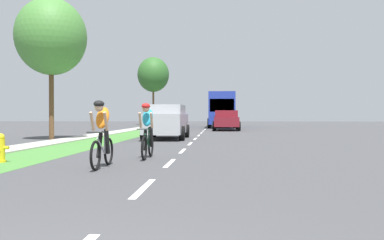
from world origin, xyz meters
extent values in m
plane|color=#424244|center=(0.00, 20.00, 0.00)|extent=(120.00, 120.00, 0.00)
cube|color=#478438|center=(-4.44, 20.00, 0.00)|extent=(2.21, 70.00, 0.01)
cube|color=#B2ADA3|center=(-6.24, 20.00, 0.00)|extent=(1.39, 70.00, 0.10)
cube|color=white|center=(0.00, 4.75, 0.00)|extent=(0.12, 1.80, 0.01)
cube|color=white|center=(0.00, 8.25, 0.00)|extent=(0.12, 1.80, 0.01)
cube|color=white|center=(0.00, 11.75, 0.00)|extent=(0.12, 1.80, 0.01)
cube|color=white|center=(0.00, 15.25, 0.00)|extent=(0.12, 1.80, 0.01)
cube|color=white|center=(0.00, 18.75, 0.00)|extent=(0.12, 1.80, 0.01)
cube|color=white|center=(0.00, 22.25, 0.00)|extent=(0.12, 1.80, 0.01)
cube|color=white|center=(0.00, 25.75, 0.00)|extent=(0.12, 1.80, 0.01)
cube|color=white|center=(0.00, 29.25, 0.00)|extent=(0.12, 1.80, 0.01)
cube|color=white|center=(0.00, 32.75, 0.00)|extent=(0.12, 1.80, 0.01)
cube|color=white|center=(0.00, 36.25, 0.00)|extent=(0.12, 1.80, 0.01)
cube|color=white|center=(0.00, 39.75, 0.00)|extent=(0.12, 1.80, 0.01)
cube|color=white|center=(0.00, 43.25, 0.00)|extent=(0.12, 1.80, 0.01)
cube|color=white|center=(0.00, 46.75, 0.00)|extent=(0.12, 1.80, 0.01)
cube|color=white|center=(0.00, 50.25, 0.00)|extent=(0.12, 1.80, 0.01)
cylinder|color=yellow|center=(-4.44, 8.07, 0.03)|extent=(0.28, 0.27, 0.06)
cylinder|color=yellow|center=(-4.44, 8.07, 0.34)|extent=(0.22, 0.22, 0.55)
sphere|color=yellow|center=(-4.44, 8.07, 0.66)|extent=(0.21, 0.21, 0.21)
cylinder|color=yellow|center=(-4.28, 8.07, 0.39)|extent=(0.12, 0.09, 0.09)
torus|color=black|center=(-1.47, 7.77, 0.34)|extent=(0.06, 0.68, 0.68)
torus|color=black|center=(-1.47, 6.73, 0.34)|extent=(0.06, 0.68, 0.68)
cylinder|color=#A5A8AD|center=(-1.47, 7.15, 0.52)|extent=(0.04, 0.59, 0.43)
cylinder|color=#A5A8AD|center=(-1.47, 7.43, 0.62)|extent=(0.04, 0.04, 0.55)
cylinder|color=#A5A8AD|center=(-1.47, 7.20, 0.85)|extent=(0.03, 0.55, 0.03)
cylinder|color=black|center=(-1.47, 6.75, 0.86)|extent=(0.42, 0.02, 0.02)
ellipsoid|color=orange|center=(-1.47, 7.27, 1.18)|extent=(0.30, 0.54, 0.63)
sphere|color=tan|center=(-1.47, 6.99, 1.42)|extent=(0.20, 0.20, 0.20)
ellipsoid|color=black|center=(-1.47, 6.99, 1.50)|extent=(0.24, 0.28, 0.16)
cylinder|color=tan|center=(-1.63, 6.99, 1.10)|extent=(0.07, 0.26, 0.45)
cylinder|color=tan|center=(-1.31, 6.99, 1.10)|extent=(0.07, 0.26, 0.45)
cylinder|color=black|center=(-1.57, 7.35, 0.52)|extent=(0.10, 0.30, 0.60)
cylinder|color=black|center=(-1.37, 7.30, 0.62)|extent=(0.10, 0.25, 0.61)
torus|color=black|center=(-0.78, 9.84, 0.34)|extent=(0.06, 0.68, 0.68)
torus|color=black|center=(-0.78, 8.80, 0.34)|extent=(0.06, 0.68, 0.68)
cylinder|color=#194C2D|center=(-0.78, 9.22, 0.52)|extent=(0.04, 0.59, 0.43)
cylinder|color=#194C2D|center=(-0.78, 9.50, 0.62)|extent=(0.04, 0.04, 0.55)
cylinder|color=#194C2D|center=(-0.78, 9.27, 0.85)|extent=(0.03, 0.55, 0.03)
cylinder|color=black|center=(-0.78, 8.82, 0.86)|extent=(0.42, 0.02, 0.02)
ellipsoid|color=#26A5CC|center=(-0.78, 9.34, 1.18)|extent=(0.30, 0.54, 0.63)
sphere|color=tan|center=(-0.78, 9.06, 1.42)|extent=(0.20, 0.20, 0.20)
ellipsoid|color=red|center=(-0.78, 9.06, 1.50)|extent=(0.24, 0.28, 0.16)
cylinder|color=tan|center=(-0.94, 9.06, 1.10)|extent=(0.07, 0.26, 0.45)
cylinder|color=tan|center=(-0.62, 9.06, 1.10)|extent=(0.07, 0.26, 0.45)
cylinder|color=black|center=(-0.88, 9.42, 0.52)|extent=(0.10, 0.30, 0.60)
cylinder|color=black|center=(-0.68, 9.37, 0.62)|extent=(0.10, 0.25, 0.61)
cube|color=#A5A8AD|center=(-1.50, 18.68, 0.81)|extent=(1.90, 4.70, 1.00)
cube|color=#A5A8AD|center=(-1.50, 18.88, 1.53)|extent=(1.71, 2.91, 0.52)
cube|color=#1E2833|center=(-1.50, 17.62, 1.41)|extent=(1.56, 0.08, 0.44)
cylinder|color=black|center=(-2.45, 17.27, 0.36)|extent=(0.25, 0.72, 0.72)
cylinder|color=black|center=(-0.55, 17.27, 0.36)|extent=(0.25, 0.72, 0.72)
cylinder|color=black|center=(-2.45, 20.09, 0.36)|extent=(0.25, 0.72, 0.72)
cylinder|color=black|center=(-0.55, 20.09, 0.36)|extent=(0.25, 0.72, 0.72)
cube|color=maroon|center=(1.83, 30.94, 0.72)|extent=(1.96, 5.10, 0.76)
cube|color=maroon|center=(1.83, 30.17, 1.32)|extent=(1.80, 1.78, 0.64)
cube|color=#1E2833|center=(1.83, 29.46, 1.30)|extent=(1.67, 0.08, 0.52)
cube|color=maroon|center=(0.93, 31.96, 1.02)|extent=(0.08, 2.80, 0.40)
cube|color=maroon|center=(2.73, 31.96, 1.02)|extent=(0.08, 2.80, 0.40)
cube|color=maroon|center=(1.83, 33.45, 1.02)|extent=(1.80, 0.08, 0.40)
cylinder|color=black|center=(0.85, 29.41, 0.38)|extent=(0.26, 0.76, 0.76)
cylinder|color=black|center=(2.81, 29.41, 0.38)|extent=(0.26, 0.76, 0.76)
cylinder|color=black|center=(0.85, 32.47, 0.38)|extent=(0.26, 0.76, 0.76)
cylinder|color=black|center=(2.81, 32.47, 0.38)|extent=(0.26, 0.76, 0.76)
cube|color=#23389E|center=(1.50, 40.18, 1.93)|extent=(2.50, 11.60, 3.10)
cube|color=#1E2833|center=(1.50, 40.18, 2.33)|extent=(2.52, 10.67, 0.64)
cube|color=#1E2833|center=(1.50, 34.41, 2.18)|extent=(2.25, 0.06, 1.20)
cylinder|color=black|center=(0.25, 36.41, 0.48)|extent=(0.28, 0.96, 0.96)
cylinder|color=black|center=(2.75, 36.41, 0.48)|extent=(0.28, 0.96, 0.96)
cylinder|color=black|center=(0.25, 43.37, 0.48)|extent=(0.28, 0.96, 0.96)
cylinder|color=black|center=(2.75, 43.37, 0.48)|extent=(0.28, 0.96, 0.96)
cylinder|color=brown|center=(-7.15, 17.33, 1.90)|extent=(0.24, 0.24, 3.79)
ellipsoid|color=#478438|center=(-7.15, 17.33, 5.19)|extent=(3.50, 3.50, 3.85)
cylinder|color=brown|center=(-7.18, 47.84, 2.43)|extent=(0.24, 0.24, 4.85)
ellipsoid|color=#2D6026|center=(-7.18, 47.84, 6.47)|extent=(4.03, 4.03, 4.43)
camera|label=1|loc=(1.29, -1.80, 1.23)|focal=36.66mm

